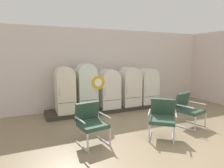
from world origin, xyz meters
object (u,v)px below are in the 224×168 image
(refrigerator_2, at_px, (109,88))
(armchair_left, at_px, (91,121))
(refrigerator_0, at_px, (65,88))
(armchair_center, at_px, (162,116))
(refrigerator_1, at_px, (86,85))
(armchair_right, at_px, (188,108))
(refrigerator_3, at_px, (130,85))
(sign_stand, at_px, (98,101))
(refrigerator_4, at_px, (147,85))

(refrigerator_2, distance_m, armchair_left, 2.69)
(refrigerator_0, relative_size, armchair_center, 1.64)
(refrigerator_1, distance_m, armchair_right, 3.36)
(refrigerator_1, relative_size, refrigerator_3, 1.12)
(armchair_right, distance_m, sign_stand, 2.65)
(armchair_left, relative_size, armchair_right, 1.00)
(refrigerator_3, relative_size, sign_stand, 1.01)
(armchair_center, bearing_deg, sign_stand, 123.25)
(refrigerator_1, distance_m, sign_stand, 1.08)
(refrigerator_2, distance_m, armchair_right, 2.78)
(armchair_right, bearing_deg, refrigerator_1, 135.13)
(refrigerator_4, bearing_deg, refrigerator_1, 179.65)
(armchair_left, bearing_deg, refrigerator_0, 93.81)
(armchair_center, bearing_deg, armchair_right, 15.87)
(refrigerator_3, bearing_deg, refrigerator_1, 179.80)
(refrigerator_1, relative_size, sign_stand, 1.13)
(refrigerator_3, relative_size, refrigerator_4, 1.05)
(refrigerator_0, bearing_deg, refrigerator_3, -0.03)
(refrigerator_0, relative_size, armchair_right, 1.64)
(refrigerator_4, bearing_deg, refrigerator_2, -179.17)
(refrigerator_1, height_order, refrigerator_2, refrigerator_1)
(refrigerator_2, distance_m, sign_stand, 1.27)
(refrigerator_0, height_order, refrigerator_2, refrigerator_0)
(refrigerator_0, distance_m, refrigerator_1, 0.73)
(armchair_center, xyz_separation_m, sign_stand, (-1.09, 1.66, 0.14))
(refrigerator_3, distance_m, armchair_left, 3.26)
(refrigerator_3, bearing_deg, armchair_center, -101.69)
(refrigerator_0, bearing_deg, armchair_center, -54.88)
(refrigerator_1, bearing_deg, armchair_center, -66.60)
(refrigerator_2, height_order, refrigerator_4, refrigerator_2)
(refrigerator_2, xyz_separation_m, refrigerator_4, (1.67, 0.02, -0.02))
(armchair_right, bearing_deg, sign_stand, 149.93)
(armchair_center, bearing_deg, refrigerator_4, 63.12)
(refrigerator_0, height_order, refrigerator_4, refrigerator_0)
(refrigerator_0, bearing_deg, armchair_left, -86.19)
(refrigerator_1, xyz_separation_m, armchair_right, (2.36, -2.35, -0.47))
(armchair_right, relative_size, sign_stand, 0.66)
(refrigerator_2, bearing_deg, sign_stand, -128.38)
(refrigerator_4, bearing_deg, armchair_left, -143.53)
(refrigerator_0, xyz_separation_m, refrigerator_3, (2.44, -0.00, -0.06))
(armchair_right, xyz_separation_m, armchair_center, (-1.20, -0.34, 0.00))
(refrigerator_2, distance_m, refrigerator_3, 0.87)
(refrigerator_0, bearing_deg, refrigerator_2, -1.26)
(refrigerator_1, relative_size, refrigerator_2, 1.15)
(refrigerator_0, xyz_separation_m, armchair_center, (1.89, -2.69, -0.43))
(armchair_right, xyz_separation_m, sign_stand, (-2.29, 1.32, 0.14))
(sign_stand, bearing_deg, refrigerator_1, 94.06)
(refrigerator_1, bearing_deg, refrigerator_2, -2.65)
(refrigerator_1, distance_m, refrigerator_4, 2.52)
(refrigerator_0, distance_m, refrigerator_2, 1.58)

